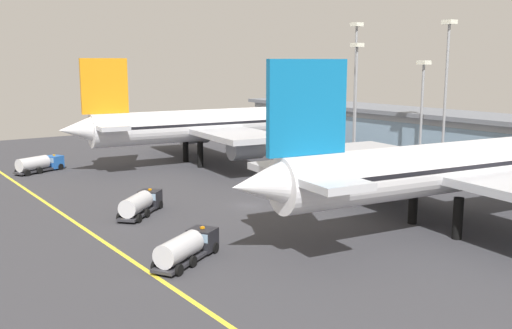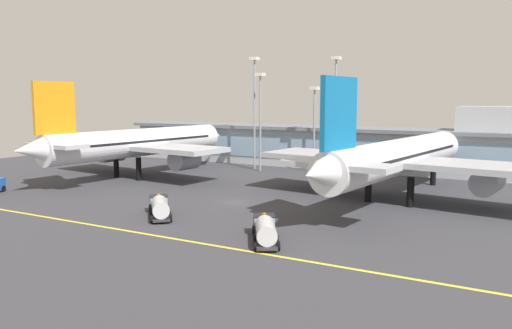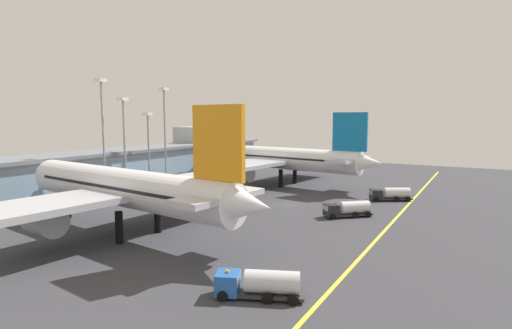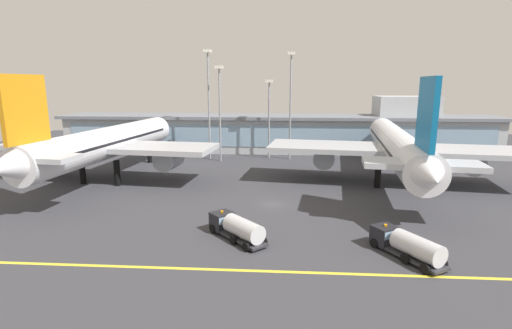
{
  "view_description": "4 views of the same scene",
  "coord_description": "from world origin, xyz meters",
  "px_view_note": "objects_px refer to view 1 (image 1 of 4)",
  "views": [
    {
      "loc": [
        63.03,
        -43.7,
        19.25
      ],
      "look_at": [
        -4.98,
        4.75,
        4.47
      ],
      "focal_mm": 40.82,
      "sensor_mm": 36.0,
      "label": 1
    },
    {
      "loc": [
        41.86,
        -68.28,
        16.62
      ],
      "look_at": [
        -4.06,
        14.22,
        4.31
      ],
      "focal_mm": 35.16,
      "sensor_mm": 36.0,
      "label": 2
    },
    {
      "loc": [
        -75.53,
        -35.46,
        18.26
      ],
      "look_at": [
        8.39,
        12.66,
        6.94
      ],
      "focal_mm": 28.22,
      "sensor_mm": 36.0,
      "label": 3
    },
    {
      "loc": [
        1.28,
        -57.66,
        18.7
      ],
      "look_at": [
        -3.52,
        12.71,
        3.63
      ],
      "focal_mm": 26.89,
      "sensor_mm": 36.0,
      "label": 4
    }
  ],
  "objects_px": {
    "apron_light_mast_west": "(355,74)",
    "apron_light_mast_centre": "(446,78)",
    "baggage_tug_near": "(188,246)",
    "service_truck_far": "(41,164)",
    "fuel_tanker_truck": "(141,203)",
    "apron_light_mast_far_east": "(356,86)",
    "airliner_near_left": "(208,126)",
    "apron_light_mast_east": "(422,98)",
    "airliner_near_right": "(459,168)"
  },
  "relations": [
    {
      "from": "apron_light_mast_west",
      "to": "apron_light_mast_centre",
      "type": "height_order",
      "value": "apron_light_mast_west"
    },
    {
      "from": "baggage_tug_near",
      "to": "service_truck_far",
      "type": "xyz_separation_m",
      "value": [
        -56.43,
        1.56,
        0.0
      ]
    },
    {
      "from": "fuel_tanker_truck",
      "to": "baggage_tug_near",
      "type": "height_order",
      "value": "same"
    },
    {
      "from": "fuel_tanker_truck",
      "to": "apron_light_mast_far_east",
      "type": "distance_m",
      "value": 49.86
    },
    {
      "from": "airliner_near_left",
      "to": "service_truck_far",
      "type": "bearing_deg",
      "value": 168.61
    },
    {
      "from": "baggage_tug_near",
      "to": "apron_light_mast_east",
      "type": "xyz_separation_m",
      "value": [
        -16.86,
        55.24,
        11.62
      ]
    },
    {
      "from": "airliner_near_right",
      "to": "apron_light_mast_east",
      "type": "xyz_separation_m",
      "value": [
        -24.62,
        23.68,
        6.0
      ]
    },
    {
      "from": "airliner_near_left",
      "to": "apron_light_mast_centre",
      "type": "height_order",
      "value": "apron_light_mast_centre"
    },
    {
      "from": "apron_light_mast_west",
      "to": "airliner_near_left",
      "type": "bearing_deg",
      "value": -123.51
    },
    {
      "from": "apron_light_mast_centre",
      "to": "apron_light_mast_far_east",
      "type": "distance_m",
      "value": 17.28
    },
    {
      "from": "apron_light_mast_west",
      "to": "apron_light_mast_centre",
      "type": "xyz_separation_m",
      "value": [
        19.96,
        0.7,
        -0.33
      ]
    },
    {
      "from": "airliner_near_left",
      "to": "apron_light_mast_east",
      "type": "bearing_deg",
      "value": -44.06
    },
    {
      "from": "service_truck_far",
      "to": "apron_light_mast_west",
      "type": "height_order",
      "value": "apron_light_mast_west"
    },
    {
      "from": "apron_light_mast_east",
      "to": "apron_light_mast_far_east",
      "type": "height_order",
      "value": "apron_light_mast_far_east"
    },
    {
      "from": "apron_light_mast_centre",
      "to": "apron_light_mast_far_east",
      "type": "relative_size",
      "value": 1.14
    },
    {
      "from": "airliner_near_left",
      "to": "airliner_near_right",
      "type": "xyz_separation_m",
      "value": [
        54.81,
        1.09,
        -0.14
      ]
    },
    {
      "from": "service_truck_far",
      "to": "apron_light_mast_centre",
      "type": "xyz_separation_m",
      "value": [
        44.79,
        52.95,
        15.18
      ]
    },
    {
      "from": "apron_light_mast_centre",
      "to": "airliner_near_right",
      "type": "bearing_deg",
      "value": -49.8
    },
    {
      "from": "fuel_tanker_truck",
      "to": "apron_light_mast_far_east",
      "type": "xyz_separation_m",
      "value": [
        -9.36,
        47.11,
        13.37
      ]
    },
    {
      "from": "airliner_near_right",
      "to": "apron_light_mast_west",
      "type": "distance_m",
      "value": 46.28
    },
    {
      "from": "airliner_near_left",
      "to": "apron_light_mast_east",
      "type": "distance_m",
      "value": 39.49
    },
    {
      "from": "apron_light_mast_east",
      "to": "apron_light_mast_far_east",
      "type": "bearing_deg",
      "value": -159.41
    },
    {
      "from": "service_truck_far",
      "to": "apron_light_mast_far_east",
      "type": "distance_m",
      "value": 58.27
    },
    {
      "from": "airliner_near_right",
      "to": "apron_light_mast_centre",
      "type": "relative_size",
      "value": 2.26
    },
    {
      "from": "airliner_near_right",
      "to": "apron_light_mast_east",
      "type": "distance_m",
      "value": 34.68
    },
    {
      "from": "apron_light_mast_far_east",
      "to": "baggage_tug_near",
      "type": "bearing_deg",
      "value": -60.8
    },
    {
      "from": "airliner_near_right",
      "to": "service_truck_far",
      "type": "xyz_separation_m",
      "value": [
        -64.18,
        -30.0,
        -5.62
      ]
    },
    {
      "from": "apron_light_mast_far_east",
      "to": "apron_light_mast_west",
      "type": "bearing_deg",
      "value": 137.36
    },
    {
      "from": "airliner_near_left",
      "to": "baggage_tug_near",
      "type": "distance_m",
      "value": 56.36
    },
    {
      "from": "baggage_tug_near",
      "to": "service_truck_far",
      "type": "bearing_deg",
      "value": 57.64
    },
    {
      "from": "airliner_near_left",
      "to": "apron_light_mast_east",
      "type": "xyz_separation_m",
      "value": [
        30.19,
        24.77,
        5.86
      ]
    },
    {
      "from": "fuel_tanker_truck",
      "to": "service_truck_far",
      "type": "height_order",
      "value": "same"
    },
    {
      "from": "apron_light_mast_east",
      "to": "service_truck_far",
      "type": "bearing_deg",
      "value": -126.39
    },
    {
      "from": "airliner_near_right",
      "to": "baggage_tug_near",
      "type": "relative_size",
      "value": 6.5
    },
    {
      "from": "airliner_near_left",
      "to": "apron_light_mast_east",
      "type": "relative_size",
      "value": 2.82
    },
    {
      "from": "apron_light_mast_west",
      "to": "fuel_tanker_truck",
      "type": "bearing_deg",
      "value": -75.95
    },
    {
      "from": "fuel_tanker_truck",
      "to": "apron_light_mast_west",
      "type": "relative_size",
      "value": 0.31
    },
    {
      "from": "airliner_near_right",
      "to": "fuel_tanker_truck",
      "type": "height_order",
      "value": "airliner_near_right"
    },
    {
      "from": "apron_light_mast_west",
      "to": "apron_light_mast_east",
      "type": "xyz_separation_m",
      "value": [
        14.74,
        1.43,
        -3.89
      ]
    },
    {
      "from": "fuel_tanker_truck",
      "to": "apron_light_mast_far_east",
      "type": "bearing_deg",
      "value": -31.31
    },
    {
      "from": "airliner_near_left",
      "to": "fuel_tanker_truck",
      "type": "distance_m",
      "value": 39.09
    },
    {
      "from": "airliner_near_right",
      "to": "apron_light_mast_east",
      "type": "height_order",
      "value": "airliner_near_right"
    },
    {
      "from": "baggage_tug_near",
      "to": "apron_light_mast_west",
      "type": "bearing_deg",
      "value": -0.35
    },
    {
      "from": "apron_light_mast_west",
      "to": "apron_light_mast_east",
      "type": "relative_size",
      "value": 1.36
    },
    {
      "from": "airliner_near_left",
      "to": "apron_light_mast_west",
      "type": "distance_m",
      "value": 29.64
    },
    {
      "from": "baggage_tug_near",
      "to": "airliner_near_left",
      "type": "bearing_deg",
      "value": 26.3
    },
    {
      "from": "airliner_near_right",
      "to": "fuel_tanker_truck",
      "type": "distance_m",
      "value": 39.03
    },
    {
      "from": "airliner_near_left",
      "to": "airliner_near_right",
      "type": "bearing_deg",
      "value": -82.29
    },
    {
      "from": "apron_light_mast_east",
      "to": "apron_light_mast_far_east",
      "type": "distance_m",
      "value": 12.49
    },
    {
      "from": "apron_light_mast_west",
      "to": "apron_light_mast_east",
      "type": "bearing_deg",
      "value": 5.55
    }
  ]
}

